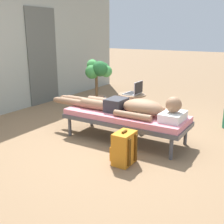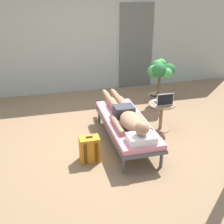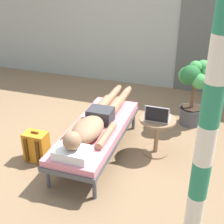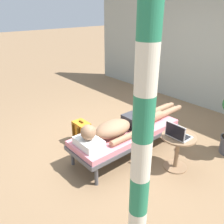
{
  "view_description": "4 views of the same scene",
  "coord_description": "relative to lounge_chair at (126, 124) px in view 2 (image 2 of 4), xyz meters",
  "views": [
    {
      "loc": [
        -3.23,
        -2.05,
        1.56
      ],
      "look_at": [
        0.07,
        -0.02,
        0.45
      ],
      "focal_mm": 45.41,
      "sensor_mm": 36.0,
      "label": 1
    },
    {
      "loc": [
        -1.09,
        -4.27,
        2.59
      ],
      "look_at": [
        0.03,
        -0.01,
        0.54
      ],
      "focal_mm": 46.93,
      "sensor_mm": 36.0,
      "label": 2
    },
    {
      "loc": [
        1.57,
        -3.42,
        2.44
      ],
      "look_at": [
        0.44,
        -0.11,
        0.66
      ],
      "focal_mm": 49.79,
      "sensor_mm": 36.0,
      "label": 3
    },
    {
      "loc": [
        2.54,
        -2.42,
        2.19
      ],
      "look_at": [
        0.02,
        -0.25,
        0.68
      ],
      "focal_mm": 38.0,
      "sensor_mm": 36.0,
      "label": 4
    }
  ],
  "objects": [
    {
      "name": "potted_plant",
      "position": [
        1.11,
        1.25,
        0.3
      ],
      "size": [
        0.58,
        0.57,
        1.02
      ],
      "color": "#4C4C51",
      "rests_on": "ground"
    },
    {
      "name": "lounge_chair",
      "position": [
        0.0,
        0.0,
        0.0
      ],
      "size": [
        0.68,
        1.83,
        0.42
      ],
      "color": "#4C4C51",
      "rests_on": "ground"
    },
    {
      "name": "backpack",
      "position": [
        -0.7,
        -0.37,
        -0.15
      ],
      "size": [
        0.3,
        0.26,
        0.42
      ],
      "color": "orange",
      "rests_on": "ground"
    },
    {
      "name": "side_table",
      "position": [
        0.75,
        0.29,
        0.01
      ],
      "size": [
        0.48,
        0.48,
        0.52
      ],
      "color": "#8C6B4C",
      "rests_on": "ground"
    },
    {
      "name": "house_door_panel",
      "position": [
        1.05,
        2.64,
        0.67
      ],
      "size": [
        0.84,
        0.03,
        2.04
      ],
      "primitive_type": "cube",
      "color": "#545651",
      "rests_on": "ground"
    },
    {
      "name": "house_wall_back",
      "position": [
        -0.0,
        2.75,
        1.0
      ],
      "size": [
        7.6,
        0.2,
        2.7
      ],
      "primitive_type": "cube",
      "color": "#999E93",
      "rests_on": "ground"
    },
    {
      "name": "laptop",
      "position": [
        0.75,
        0.24,
        0.24
      ],
      "size": [
        0.31,
        0.24,
        0.23
      ],
      "color": "silver",
      "rests_on": "side_table"
    },
    {
      "name": "person_reclining",
      "position": [
        0.0,
        -0.04,
        0.17
      ],
      "size": [
        0.53,
        2.17,
        0.32
      ],
      "color": "white",
      "rests_on": "lounge_chair"
    },
    {
      "name": "ground_plane",
      "position": [
        -0.24,
        0.14,
        -0.35
      ],
      "size": [
        40.0,
        40.0,
        0.0
      ],
      "primitive_type": "plane",
      "color": "#846647"
    }
  ]
}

